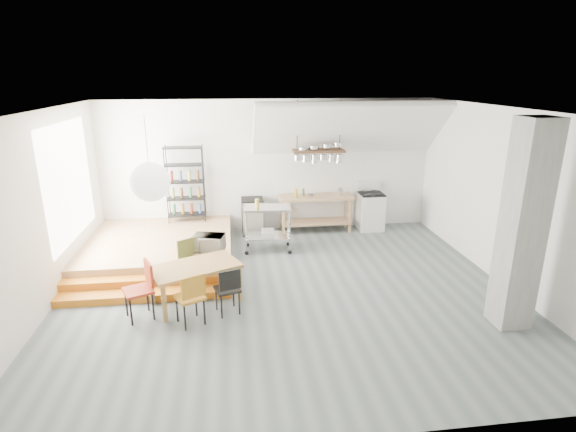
{
  "coord_description": "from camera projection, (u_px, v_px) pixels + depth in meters",
  "views": [
    {
      "loc": [
        -0.94,
        -7.25,
        3.75
      ],
      "look_at": [
        0.11,
        0.8,
        1.18
      ],
      "focal_mm": 28.0,
      "sensor_mm": 36.0,
      "label": 1
    }
  ],
  "objects": [
    {
      "name": "floor",
      "position": [
        288.0,
        291.0,
        8.11
      ],
      "size": [
        8.0,
        8.0,
        0.0
      ],
      "primitive_type": "plane",
      "color": "#566263",
      "rests_on": "ground"
    },
    {
      "name": "wall_back",
      "position": [
        269.0,
        166.0,
        10.93
      ],
      "size": [
        8.0,
        0.04,
        3.2
      ],
      "primitive_type": "cube",
      "color": "silver",
      "rests_on": "ground"
    },
    {
      "name": "wall_left",
      "position": [
        38.0,
        216.0,
        7.13
      ],
      "size": [
        0.04,
        7.0,
        3.2
      ],
      "primitive_type": "cube",
      "color": "silver",
      "rests_on": "ground"
    },
    {
      "name": "wall_right",
      "position": [
        507.0,
        199.0,
        8.11
      ],
      "size": [
        0.04,
        7.0,
        3.2
      ],
      "primitive_type": "cube",
      "color": "silver",
      "rests_on": "ground"
    },
    {
      "name": "ceiling",
      "position": [
        288.0,
        110.0,
        7.14
      ],
      "size": [
        8.0,
        7.0,
        0.02
      ],
      "primitive_type": "cube",
      "color": "white",
      "rests_on": "wall_back"
    },
    {
      "name": "slope_ceiling",
      "position": [
        349.0,
        129.0,
        10.3
      ],
      "size": [
        4.4,
        1.44,
        1.32
      ],
      "primitive_type": "cube",
      "rotation": [
        -0.73,
        0.0,
        0.0
      ],
      "color": "white",
      "rests_on": "wall_back"
    },
    {
      "name": "window_pane",
      "position": [
        69.0,
        182.0,
        8.49
      ],
      "size": [
        0.02,
        2.5,
        2.2
      ],
      "primitive_type": "cube",
      "color": "white",
      "rests_on": "wall_left"
    },
    {
      "name": "platform",
      "position": [
        160.0,
        247.0,
        9.63
      ],
      "size": [
        3.0,
        3.0,
        0.4
      ],
      "primitive_type": "cube",
      "color": "#A77F53",
      "rests_on": "ground"
    },
    {
      "name": "step_lower",
      "position": [
        145.0,
        295.0,
        7.82
      ],
      "size": [
        3.0,
        0.35,
        0.13
      ],
      "primitive_type": "cube",
      "color": "#C56E17",
      "rests_on": "ground"
    },
    {
      "name": "step_upper",
      "position": [
        148.0,
        283.0,
        8.14
      ],
      "size": [
        3.0,
        0.35,
        0.27
      ],
      "primitive_type": "cube",
      "color": "#C56E17",
      "rests_on": "ground"
    },
    {
      "name": "concrete_column",
      "position": [
        523.0,
        227.0,
        6.61
      ],
      "size": [
        0.5,
        0.5,
        3.2
      ],
      "primitive_type": "cube",
      "color": "slate",
      "rests_on": "ground"
    },
    {
      "name": "kitchen_counter",
      "position": [
        316.0,
        207.0,
        11.03
      ],
      "size": [
        1.8,
        0.6,
        0.91
      ],
      "color": "#A77F53",
      "rests_on": "ground"
    },
    {
      "name": "stove",
      "position": [
        370.0,
        211.0,
        11.25
      ],
      "size": [
        0.6,
        0.6,
        1.18
      ],
      "color": "white",
      "rests_on": "ground"
    },
    {
      "name": "pot_rack",
      "position": [
        320.0,
        154.0,
        10.41
      ],
      "size": [
        1.2,
        0.5,
        1.43
      ],
      "color": "#432B1B",
      "rests_on": "ceiling"
    },
    {
      "name": "wire_shelving",
      "position": [
        185.0,
        183.0,
        10.48
      ],
      "size": [
        0.88,
        0.38,
        1.8
      ],
      "color": "black",
      "rests_on": "platform"
    },
    {
      "name": "microwave_shelf",
      "position": [
        209.0,
        252.0,
        8.48
      ],
      "size": [
        0.6,
        0.4,
        0.16
      ],
      "color": "#A77F53",
      "rests_on": "platform"
    },
    {
      "name": "paper_lantern",
      "position": [
        150.0,
        182.0,
        6.75
      ],
      "size": [
        0.6,
        0.6,
        0.6
      ],
      "primitive_type": "sphere",
      "color": "white",
      "rests_on": "ceiling"
    },
    {
      "name": "dining_table",
      "position": [
        195.0,
        270.0,
        7.53
      ],
      "size": [
        1.66,
        1.35,
        0.69
      ],
      "rotation": [
        0.0,
        0.0,
        0.43
      ],
      "color": "brown",
      "rests_on": "ground"
    },
    {
      "name": "chair_mustard",
      "position": [
        191.0,
        295.0,
        6.87
      ],
      "size": [
        0.54,
        0.54,
        0.88
      ],
      "rotation": [
        0.0,
        0.0,
        3.61
      ],
      "color": "#AD721D",
      "rests_on": "ground"
    },
    {
      "name": "chair_black",
      "position": [
        228.0,
        287.0,
        7.2
      ],
      "size": [
        0.47,
        0.47,
        0.81
      ],
      "rotation": [
        0.0,
        0.0,
        3.44
      ],
      "color": "black",
      "rests_on": "ground"
    },
    {
      "name": "chair_olive",
      "position": [
        191.0,
        259.0,
        8.18
      ],
      "size": [
        0.57,
        0.57,
        0.89
      ],
      "rotation": [
        0.0,
        0.0,
        0.61
      ],
      "color": "#606831",
      "rests_on": "ground"
    },
    {
      "name": "chair_red",
      "position": [
        142.0,
        285.0,
        7.11
      ],
      "size": [
        0.56,
        0.56,
        0.93
      ],
      "rotation": [
        0.0,
        0.0,
        -1.16
      ],
      "color": "#AB3118",
      "rests_on": "ground"
    },
    {
      "name": "rolling_cart",
      "position": [
        268.0,
        222.0,
        9.81
      ],
      "size": [
        1.06,
        0.65,
        1.01
      ],
      "rotation": [
        0.0,
        0.0,
        -0.07
      ],
      "color": "silver",
      "rests_on": "ground"
    },
    {
      "name": "mini_fridge",
      "position": [
        253.0,
        216.0,
        10.94
      ],
      "size": [
        0.52,
        0.52,
        0.88
      ],
      "primitive_type": "cube",
      "color": "black",
      "rests_on": "ground"
    },
    {
      "name": "microwave",
      "position": [
        209.0,
        243.0,
        8.42
      ],
      "size": [
        0.64,
        0.51,
        0.31
      ],
      "primitive_type": "imported",
      "rotation": [
        0.0,
        0.0,
        -0.24
      ],
      "color": "beige",
      "rests_on": "microwave_shelf"
    },
    {
      "name": "bowl",
      "position": [
        311.0,
        196.0,
        10.87
      ],
      "size": [
        0.23,
        0.23,
        0.05
      ],
      "primitive_type": "imported",
      "rotation": [
        0.0,
        0.0,
        -0.16
      ],
      "color": "silver",
      "rests_on": "kitchen_counter"
    }
  ]
}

